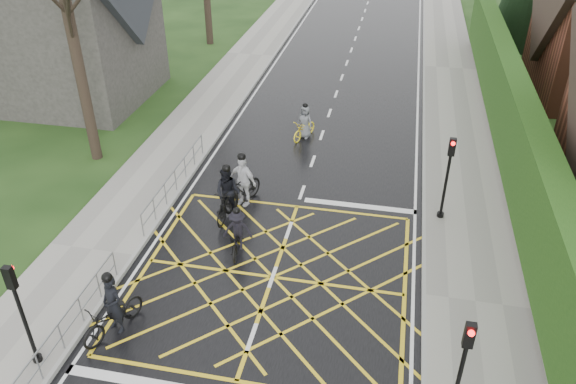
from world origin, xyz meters
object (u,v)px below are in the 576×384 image
(cyclist_back, at_px, (228,197))
(cyclist_front, at_px, (243,186))
(cyclist_rear, at_px, (113,313))
(cyclist_mid, at_px, (237,235))
(cyclist_lead, at_px, (305,126))

(cyclist_back, relative_size, cyclist_front, 0.97)
(cyclist_rear, height_order, cyclist_mid, cyclist_rear)
(cyclist_front, bearing_deg, cyclist_rear, -81.80)
(cyclist_rear, bearing_deg, cyclist_lead, 98.91)
(cyclist_back, height_order, cyclist_lead, cyclist_back)
(cyclist_mid, bearing_deg, cyclist_back, 106.40)
(cyclist_mid, bearing_deg, cyclist_lead, 76.58)
(cyclist_front, bearing_deg, cyclist_mid, -55.78)
(cyclist_mid, height_order, cyclist_lead, cyclist_lead)
(cyclist_mid, distance_m, cyclist_lead, 8.53)
(cyclist_rear, bearing_deg, cyclist_mid, 83.21)
(cyclist_rear, xyz_separation_m, cyclist_front, (1.71, 6.79, 0.13))
(cyclist_back, bearing_deg, cyclist_mid, -60.96)
(cyclist_lead, bearing_deg, cyclist_front, -80.09)
(cyclist_rear, bearing_deg, cyclist_front, 97.91)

